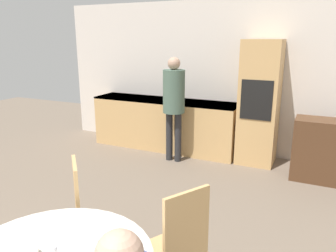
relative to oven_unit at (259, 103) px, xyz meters
name	(u,v)px	position (x,y,z in m)	size (l,w,h in m)	color
wall_back	(228,78)	(-0.61, 0.34, 0.32)	(6.45, 0.05, 2.60)	silver
kitchen_counter	(165,123)	(-1.66, -0.01, -0.51)	(2.65, 0.60, 0.91)	tan
oven_unit	(259,103)	(0.00, 0.00, 0.00)	(0.58, 0.59, 1.95)	tan
sideboard	(334,152)	(1.12, -0.35, -0.53)	(1.09, 0.45, 0.89)	#51331E
chair_far_left	(68,213)	(-0.98, -3.32, -0.44)	(0.57, 0.57, 0.99)	tan
chair_far_right	(179,244)	(0.05, -3.32, -0.44)	(0.55, 0.55, 0.99)	tan
person_standing	(174,98)	(-1.25, -0.52, 0.07)	(0.35, 0.35, 1.69)	#262628
bowl_near	(105,248)	(-0.22, -3.82, -0.23)	(0.13, 0.13, 0.04)	silver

